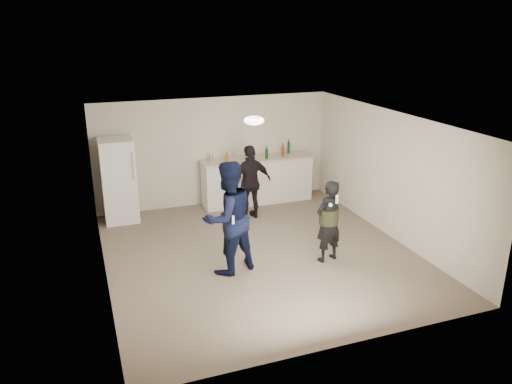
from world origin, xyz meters
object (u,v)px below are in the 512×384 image
object	(u,v)px
shaker	(212,158)
man	(228,218)
counter	(257,181)
spectator	(251,182)
woman	(329,221)
fridge	(119,181)

from	to	relation	value
shaker	man	distance (m)	3.25
counter	spectator	world-z (taller)	spectator
man	woman	distance (m)	1.82
counter	man	distance (m)	3.56
fridge	man	size ratio (longest dim) A/B	0.92
fridge	man	xyz separation A→B (m)	(1.50, -3.04, 0.08)
shaker	spectator	distance (m)	1.20
shaker	man	world-z (taller)	man
fridge	woman	size ratio (longest dim) A/B	1.20
shaker	woman	xyz separation A→B (m)	(1.20, -3.40, -0.42)
fridge	spectator	size ratio (longest dim) A/B	1.10
woman	fridge	bearing A→B (deg)	-59.74
shaker	spectator	xyz separation A→B (m)	(0.59, -0.98, -0.36)
shaker	woman	bearing A→B (deg)	-70.60
fridge	counter	bearing A→B (deg)	1.26
counter	woman	size ratio (longest dim) A/B	1.73
spectator	shaker	bearing A→B (deg)	-65.41
counter	woman	bearing A→B (deg)	-87.95
fridge	woman	bearing A→B (deg)	-44.69
counter	man	size ratio (longest dim) A/B	1.32
shaker	spectator	bearing A→B (deg)	-59.13
fridge	shaker	distance (m)	2.12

